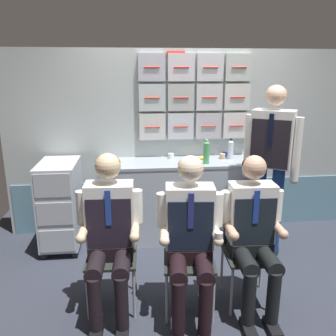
{
  "coord_description": "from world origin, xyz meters",
  "views": [
    {
      "loc": [
        -0.63,
        -2.7,
        1.9
      ],
      "look_at": [
        -0.32,
        0.3,
        1.07
      ],
      "focal_mm": 37.5,
      "sensor_mm": 36.0,
      "label": 1
    }
  ],
  "objects_px": {
    "service_trolley": "(61,203)",
    "folding_chair_right": "(246,240)",
    "folding_chair_center": "(188,245)",
    "water_bottle_clear": "(231,149)",
    "snack_banana": "(202,158)",
    "crew_member_center": "(190,232)",
    "coffee_cup_spare": "(222,156)",
    "crew_member_standing": "(271,156)",
    "folding_chair_left": "(112,242)",
    "crew_member_right": "(254,228)",
    "crew_member_left": "(110,229)"
  },
  "relations": [
    {
      "from": "service_trolley",
      "to": "crew_member_left",
      "type": "distance_m",
      "value": 1.32
    },
    {
      "from": "folding_chair_center",
      "to": "crew_member_standing",
      "type": "bearing_deg",
      "value": 37.4
    },
    {
      "from": "crew_member_right",
      "to": "water_bottle_clear",
      "type": "height_order",
      "value": "crew_member_right"
    },
    {
      "from": "snack_banana",
      "to": "service_trolley",
      "type": "bearing_deg",
      "value": -174.34
    },
    {
      "from": "crew_member_left",
      "to": "crew_member_center",
      "type": "distance_m",
      "value": 0.62
    },
    {
      "from": "folding_chair_center",
      "to": "water_bottle_clear",
      "type": "height_order",
      "value": "water_bottle_clear"
    },
    {
      "from": "service_trolley",
      "to": "snack_banana",
      "type": "height_order",
      "value": "service_trolley"
    },
    {
      "from": "crew_member_right",
      "to": "snack_banana",
      "type": "height_order",
      "value": "crew_member_right"
    },
    {
      "from": "folding_chair_center",
      "to": "crew_member_right",
      "type": "height_order",
      "value": "crew_member_right"
    },
    {
      "from": "coffee_cup_spare",
      "to": "crew_member_center",
      "type": "bearing_deg",
      "value": -112.91
    },
    {
      "from": "folding_chair_right",
      "to": "snack_banana",
      "type": "xyz_separation_m",
      "value": [
        -0.15,
        1.22,
        0.42
      ]
    },
    {
      "from": "crew_member_left",
      "to": "folding_chair_center",
      "type": "xyz_separation_m",
      "value": [
        0.63,
        0.04,
        -0.2
      ]
    },
    {
      "from": "service_trolley",
      "to": "folding_chair_right",
      "type": "xyz_separation_m",
      "value": [
        1.73,
        -1.07,
        0.01
      ]
    },
    {
      "from": "folding_chair_left",
      "to": "folding_chair_center",
      "type": "height_order",
      "value": "same"
    },
    {
      "from": "crew_member_left",
      "to": "crew_member_center",
      "type": "bearing_deg",
      "value": -10.58
    },
    {
      "from": "crew_member_center",
      "to": "coffee_cup_spare",
      "type": "height_order",
      "value": "crew_member_center"
    },
    {
      "from": "crew_member_left",
      "to": "crew_member_right",
      "type": "xyz_separation_m",
      "value": [
        1.13,
        -0.07,
        -0.02
      ]
    },
    {
      "from": "water_bottle_clear",
      "to": "coffee_cup_spare",
      "type": "bearing_deg",
      "value": 172.89
    },
    {
      "from": "water_bottle_clear",
      "to": "folding_chair_right",
      "type": "bearing_deg",
      "value": -98.58
    },
    {
      "from": "service_trolley",
      "to": "folding_chair_left",
      "type": "height_order",
      "value": "service_trolley"
    },
    {
      "from": "crew_member_left",
      "to": "folding_chair_left",
      "type": "bearing_deg",
      "value": 87.63
    },
    {
      "from": "folding_chair_left",
      "to": "folding_chair_right",
      "type": "height_order",
      "value": "same"
    },
    {
      "from": "crew_member_center",
      "to": "folding_chair_right",
      "type": "height_order",
      "value": "crew_member_center"
    },
    {
      "from": "folding_chair_left",
      "to": "crew_member_right",
      "type": "distance_m",
      "value": 1.16
    },
    {
      "from": "folding_chair_right",
      "to": "crew_member_standing",
      "type": "relative_size",
      "value": 0.48
    },
    {
      "from": "folding_chair_right",
      "to": "coffee_cup_spare",
      "type": "xyz_separation_m",
      "value": [
        0.09,
        1.25,
        0.43
      ]
    },
    {
      "from": "crew_member_right",
      "to": "coffee_cup_spare",
      "type": "xyz_separation_m",
      "value": [
        0.1,
        1.41,
        0.25
      ]
    },
    {
      "from": "service_trolley",
      "to": "crew_member_standing",
      "type": "xyz_separation_m",
      "value": [
        2.17,
        -0.39,
        0.56
      ]
    },
    {
      "from": "folding_chair_center",
      "to": "snack_banana",
      "type": "bearing_deg",
      "value": 74.4
    },
    {
      "from": "service_trolley",
      "to": "crew_member_standing",
      "type": "distance_m",
      "value": 2.28
    },
    {
      "from": "crew_member_standing",
      "to": "folding_chair_center",
      "type": "bearing_deg",
      "value": -142.6
    },
    {
      "from": "water_bottle_clear",
      "to": "snack_banana",
      "type": "xyz_separation_m",
      "value": [
        -0.33,
        -0.01,
        -0.09
      ]
    },
    {
      "from": "folding_chair_left",
      "to": "coffee_cup_spare",
      "type": "distance_m",
      "value": 1.75
    },
    {
      "from": "crew_member_left",
      "to": "snack_banana",
      "type": "distance_m",
      "value": 1.66
    },
    {
      "from": "service_trolley",
      "to": "snack_banana",
      "type": "relative_size",
      "value": 5.63
    },
    {
      "from": "water_bottle_clear",
      "to": "snack_banana",
      "type": "bearing_deg",
      "value": -178.41
    },
    {
      "from": "crew_member_center",
      "to": "folding_chair_right",
      "type": "xyz_separation_m",
      "value": [
        0.52,
        0.21,
        -0.2
      ]
    },
    {
      "from": "crew_member_center",
      "to": "snack_banana",
      "type": "distance_m",
      "value": 1.49
    },
    {
      "from": "service_trolley",
      "to": "folding_chair_right",
      "type": "distance_m",
      "value": 2.04
    },
    {
      "from": "snack_banana",
      "to": "crew_member_left",
      "type": "bearing_deg",
      "value": -126.81
    },
    {
      "from": "folding_chair_center",
      "to": "crew_member_right",
      "type": "relative_size",
      "value": 0.67
    },
    {
      "from": "service_trolley",
      "to": "folding_chair_center",
      "type": "height_order",
      "value": "service_trolley"
    },
    {
      "from": "water_bottle_clear",
      "to": "snack_banana",
      "type": "relative_size",
      "value": 1.39
    },
    {
      "from": "coffee_cup_spare",
      "to": "service_trolley",
      "type": "bearing_deg",
      "value": -174.44
    },
    {
      "from": "service_trolley",
      "to": "folding_chair_center",
      "type": "bearing_deg",
      "value": -42.19
    },
    {
      "from": "folding_chair_left",
      "to": "folding_chair_right",
      "type": "xyz_separation_m",
      "value": [
        1.13,
        -0.07,
        0.0
      ]
    },
    {
      "from": "folding_chair_center",
      "to": "folding_chair_right",
      "type": "xyz_separation_m",
      "value": [
        0.5,
        0.05,
        0.0
      ]
    },
    {
      "from": "folding_chair_left",
      "to": "service_trolley",
      "type": "bearing_deg",
      "value": 121.27
    },
    {
      "from": "folding_chair_left",
      "to": "crew_member_left",
      "type": "bearing_deg",
      "value": -92.37
    },
    {
      "from": "service_trolley",
      "to": "folding_chair_right",
      "type": "relative_size",
      "value": 1.14
    }
  ]
}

